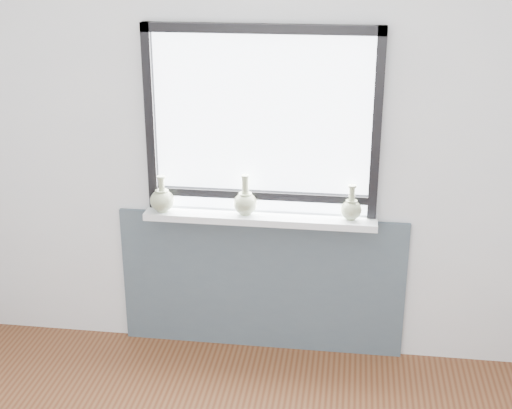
# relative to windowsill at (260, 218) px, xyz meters

# --- Properties ---
(back_wall) EXTENTS (3.60, 0.02, 2.60)m
(back_wall) POSITION_rel_windowsill_xyz_m (0.00, 0.10, 0.42)
(back_wall) COLOR silver
(back_wall) RESTS_ON ground
(apron_panel) EXTENTS (1.70, 0.03, 0.86)m
(apron_panel) POSITION_rel_windowsill_xyz_m (0.00, 0.07, -0.45)
(apron_panel) COLOR #42505A
(apron_panel) RESTS_ON ground
(windowsill) EXTENTS (1.32, 0.18, 0.04)m
(windowsill) POSITION_rel_windowsill_xyz_m (0.00, 0.00, 0.00)
(windowsill) COLOR silver
(windowsill) RESTS_ON apron_panel
(window) EXTENTS (1.30, 0.06, 1.05)m
(window) POSITION_rel_windowsill_xyz_m (0.00, 0.06, 0.56)
(window) COLOR black
(window) RESTS_ON windowsill
(vase_a) EXTENTS (0.14, 0.14, 0.21)m
(vase_a) POSITION_rel_windowsill_xyz_m (-0.56, -0.02, 0.09)
(vase_a) COLOR #95A07A
(vase_a) RESTS_ON windowsill
(vase_b) EXTENTS (0.14, 0.14, 0.23)m
(vase_b) POSITION_rel_windowsill_xyz_m (-0.08, -0.00, 0.09)
(vase_b) COLOR #95A07A
(vase_b) RESTS_ON windowsill
(vase_c) EXTENTS (0.12, 0.12, 0.20)m
(vase_c) POSITION_rel_windowsill_xyz_m (0.51, 0.00, 0.08)
(vase_c) COLOR #95A07A
(vase_c) RESTS_ON windowsill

